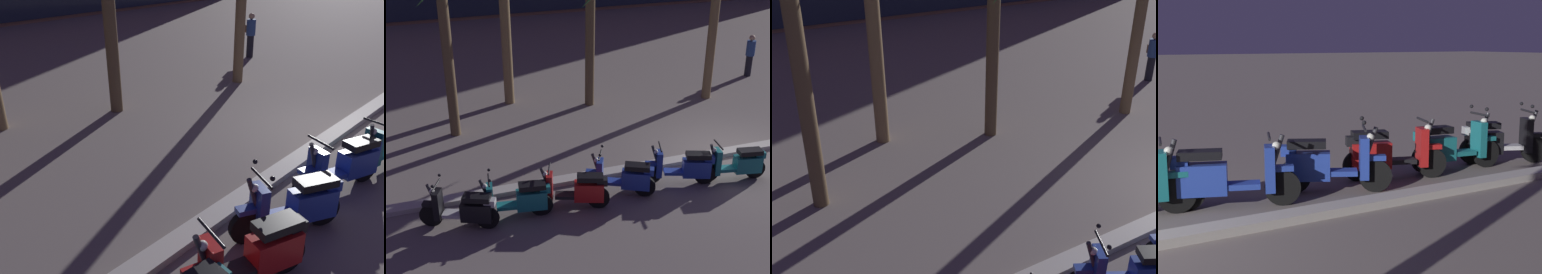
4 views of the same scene
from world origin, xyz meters
TOP-DOWN VIEW (x-y plane):
  - scooter_blue_gap_after_mid at (-3.71, -0.96)m, footprint 1.63×0.97m
  - pedestrian_window_shopping at (4.54, 5.67)m, footprint 0.35×0.46m

SIDE VIEW (x-z plane):
  - scooter_blue_gap_after_mid at x=-3.71m, z-range -0.13..1.04m
  - pedestrian_window_shopping at x=4.54m, z-range 0.05..1.68m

